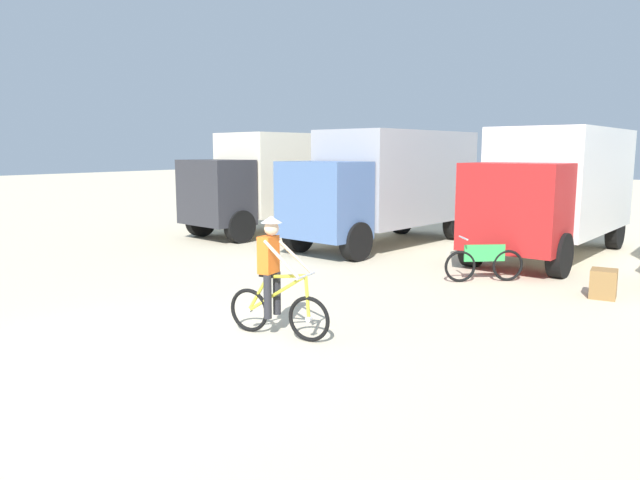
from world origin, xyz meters
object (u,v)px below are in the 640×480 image
box_truck_cream_rv (283,177)px  box_truck_white_box (556,185)px  supply_crate (603,284)px  cyclist_orange_shirt (274,281)px  bicycle_spare (484,263)px  box_truck_grey_hauler (387,182)px

box_truck_cream_rv → box_truck_white_box: 8.93m
box_truck_cream_rv → supply_crate: bearing=-22.7°
cyclist_orange_shirt → bicycle_spare: bearing=74.0°
box_truck_white_box → bicycle_spare: bearing=-98.3°
box_truck_white_box → supply_crate: (1.75, -4.32, -1.60)m
cyclist_orange_shirt → supply_crate: 6.52m
box_truck_cream_rv → cyclist_orange_shirt: box_truck_cream_rv is taller
bicycle_spare → box_truck_white_box: bearing=81.7°
supply_crate → cyclist_orange_shirt: bearing=-126.9°
box_truck_grey_hauler → supply_crate: size_ratio=12.86×
box_truck_cream_rv → box_truck_white_box: same height
box_truck_white_box → box_truck_grey_hauler: bearing=-172.5°
box_truck_white_box → supply_crate: size_ratio=12.73×
bicycle_spare → supply_crate: bearing=-4.8°
box_truck_white_box → supply_crate: bearing=-68.0°
box_truck_grey_hauler → box_truck_white_box: same height
box_truck_cream_rv → bicycle_spare: (8.33, -4.27, -1.48)m
box_truck_cream_rv → box_truck_white_box: size_ratio=1.01×
box_truck_grey_hauler → box_truck_white_box: (4.59, 0.61, 0.00)m
box_truck_white_box → bicycle_spare: box_truck_white_box is taller
box_truck_white_box → cyclist_orange_shirt: box_truck_white_box is taller
box_truck_white_box → bicycle_spare: size_ratio=4.97×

